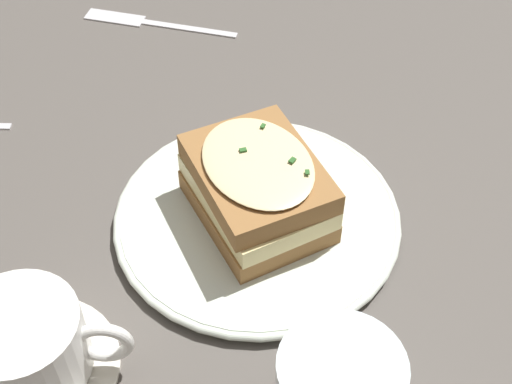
# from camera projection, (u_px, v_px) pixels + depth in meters

# --- Properties ---
(ground_plane) EXTENTS (2.40, 2.40, 0.00)m
(ground_plane) POSITION_uv_depth(u_px,v_px,m) (248.00, 241.00, 0.62)
(ground_plane) COLOR #514C47
(dinner_plate) EXTENTS (0.25, 0.25, 0.01)m
(dinner_plate) POSITION_uv_depth(u_px,v_px,m) (256.00, 217.00, 0.62)
(dinner_plate) COLOR silver
(dinner_plate) RESTS_ON ground_plane
(sandwich) EXTENTS (0.15, 0.15, 0.07)m
(sandwich) POSITION_uv_depth(u_px,v_px,m) (257.00, 188.00, 0.60)
(sandwich) COLOR olive
(sandwich) RESTS_ON dinner_plate
(teacup_with_saucer) EXTENTS (0.14, 0.13, 0.07)m
(teacup_with_saucer) POSITION_uv_depth(u_px,v_px,m) (28.00, 348.00, 0.51)
(teacup_with_saucer) COLOR silver
(teacup_with_saucer) RESTS_ON ground_plane
(fork) EXTENTS (0.19, 0.04, 0.00)m
(fork) POSITION_uv_depth(u_px,v_px,m) (142.00, 21.00, 0.84)
(fork) COLOR silver
(fork) RESTS_ON ground_plane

